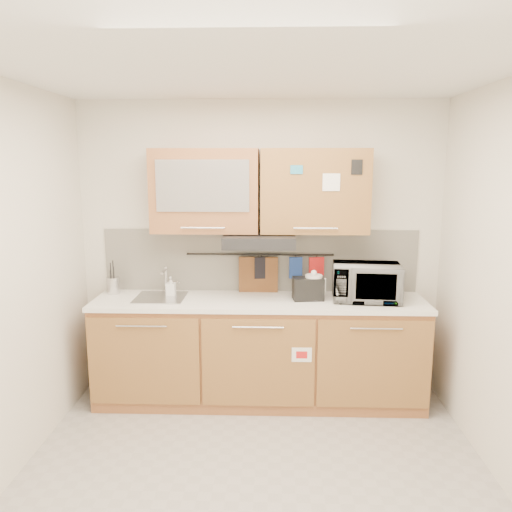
{
  "coord_description": "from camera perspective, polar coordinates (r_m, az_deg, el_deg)",
  "views": [
    {
      "loc": [
        0.11,
        -2.91,
        2.07
      ],
      "look_at": [
        -0.02,
        1.05,
        1.32
      ],
      "focal_mm": 35.0,
      "sensor_mm": 36.0,
      "label": 1
    }
  ],
  "objects": [
    {
      "name": "kettle",
      "position": [
        4.26,
        6.61,
        -3.63
      ],
      "size": [
        0.18,
        0.16,
        0.26
      ],
      "rotation": [
        0.0,
        0.0,
        -0.03
      ],
      "color": "white",
      "rests_on": "countertop"
    },
    {
      "name": "utensil_rail",
      "position": [
        4.44,
        0.45,
        0.18
      ],
      "size": [
        1.3,
        0.02,
        0.02
      ],
      "primitive_type": "cylinder",
      "rotation": [
        0.0,
        1.57,
        0.0
      ],
      "color": "black",
      "rests_on": "backsplash"
    },
    {
      "name": "cutting_board",
      "position": [
        4.47,
        0.27,
        -2.82
      ],
      "size": [
        0.35,
        0.03,
        0.43
      ],
      "primitive_type": "cube",
      "rotation": [
        0.0,
        0.0,
        -0.01
      ],
      "color": "brown",
      "rests_on": "utensil_rail"
    },
    {
      "name": "soap_bottle",
      "position": [
        4.41,
        -9.71,
        -3.44
      ],
      "size": [
        0.08,
        0.08,
        0.17
      ],
      "primitive_type": "imported",
      "rotation": [
        0.0,
        0.0,
        -0.0
      ],
      "color": "#999999",
      "rests_on": "countertop"
    },
    {
      "name": "upper_cabinets",
      "position": [
        4.24,
        0.36,
        7.46
      ],
      "size": [
        1.82,
        0.37,
        0.7
      ],
      "color": "#AA6C3C",
      "rests_on": "wall_back"
    },
    {
      "name": "base_cabinet",
      "position": [
        4.43,
        0.36,
        -11.38
      ],
      "size": [
        2.8,
        0.64,
        0.88
      ],
      "color": "#AA6C3C",
      "rests_on": "floor"
    },
    {
      "name": "pot_holder",
      "position": [
        4.46,
        6.93,
        -1.19
      ],
      "size": [
        0.14,
        0.05,
        0.16
      ],
      "primitive_type": "cube",
      "rotation": [
        0.0,
        0.0,
        0.19
      ],
      "color": "red",
      "rests_on": "utensil_rail"
    },
    {
      "name": "wall_back",
      "position": [
        4.48,
        0.47,
        0.79
      ],
      "size": [
        3.2,
        0.0,
        3.2
      ],
      "primitive_type": "plane",
      "rotation": [
        1.57,
        0.0,
        0.0
      ],
      "color": "silver",
      "rests_on": "ground"
    },
    {
      "name": "toaster",
      "position": [
        4.25,
        5.97,
        -3.7
      ],
      "size": [
        0.27,
        0.18,
        0.19
      ],
      "rotation": [
        0.0,
        0.0,
        0.12
      ],
      "color": "black",
      "rests_on": "countertop"
    },
    {
      "name": "countertop",
      "position": [
        4.27,
        0.36,
        -5.22
      ],
      "size": [
        2.82,
        0.62,
        0.04
      ],
      "primitive_type": "cube",
      "color": "white",
      "rests_on": "base_cabinet"
    },
    {
      "name": "ceiling",
      "position": [
        2.96,
        -0.24,
        21.01
      ],
      "size": [
        3.2,
        3.2,
        0.0
      ],
      "primitive_type": "plane",
      "rotation": [
        3.14,
        0.0,
        0.0
      ],
      "color": "white",
      "rests_on": "wall_back"
    },
    {
      "name": "utensil_crock",
      "position": [
        4.61,
        -16.0,
        -3.21
      ],
      "size": [
        0.15,
        0.15,
        0.3
      ],
      "rotation": [
        0.0,
        0.0,
        0.27
      ],
      "color": "silver",
      "rests_on": "countertop"
    },
    {
      "name": "floor",
      "position": [
        3.57,
        -0.2,
        -24.69
      ],
      "size": [
        3.2,
        3.2,
        0.0
      ],
      "primitive_type": "plane",
      "color": "#9E9993",
      "rests_on": "ground"
    },
    {
      "name": "dark_pouch",
      "position": [
        4.45,
        0.61,
        -1.34
      ],
      "size": [
        0.13,
        0.05,
        0.19
      ],
      "primitive_type": "cube",
      "rotation": [
        0.0,
        0.0,
        0.12
      ],
      "color": "black",
      "rests_on": "utensil_rail"
    },
    {
      "name": "range_hood",
      "position": [
        4.21,
        0.39,
        1.82
      ],
      "size": [
        0.6,
        0.46,
        0.1
      ],
      "primitive_type": "cube",
      "color": "black",
      "rests_on": "upper_cabinets"
    },
    {
      "name": "microwave",
      "position": [
        4.3,
        12.49,
        -2.95
      ],
      "size": [
        0.59,
        0.42,
        0.31
      ],
      "primitive_type": "imported",
      "rotation": [
        0.0,
        0.0,
        -0.08
      ],
      "color": "#999999",
      "rests_on": "countertop"
    },
    {
      "name": "sink",
      "position": [
        4.38,
        -10.83,
        -4.66
      ],
      "size": [
        0.42,
        0.4,
        0.26
      ],
      "color": "silver",
      "rests_on": "countertop"
    },
    {
      "name": "backsplash",
      "position": [
        4.49,
        0.47,
        -0.49
      ],
      "size": [
        2.8,
        0.02,
        0.56
      ],
      "primitive_type": "cube",
      "color": "silver",
      "rests_on": "countertop"
    },
    {
      "name": "oven_mitt",
      "position": [
        4.45,
        4.56,
        -1.35
      ],
      "size": [
        0.12,
        0.04,
        0.19
      ],
      "primitive_type": "cube",
      "rotation": [
        0.0,
        0.0,
        0.09
      ],
      "color": "navy",
      "rests_on": "utensil_rail"
    }
  ]
}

